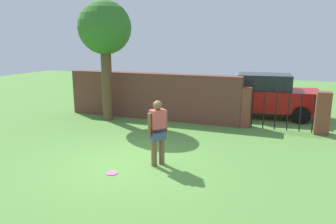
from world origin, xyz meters
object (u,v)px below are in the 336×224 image
(tree, at_px, (105,31))
(frisbee_pink, at_px, (112,173))
(person, at_px, (158,130))
(car, at_px, (263,95))

(tree, height_order, frisbee_pink, tree)
(tree, relative_size, frisbee_pink, 16.53)
(tree, relative_size, person, 2.76)
(car, xyz_separation_m, frisbee_pink, (-2.76, -7.20, -0.85))
(person, xyz_separation_m, frisbee_pink, (-0.80, -0.86, -0.89))
(person, distance_m, car, 6.63)
(tree, distance_m, frisbee_pink, 6.26)
(car, bearing_deg, tree, -159.16)
(tree, bearing_deg, car, 26.04)
(person, relative_size, car, 0.37)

